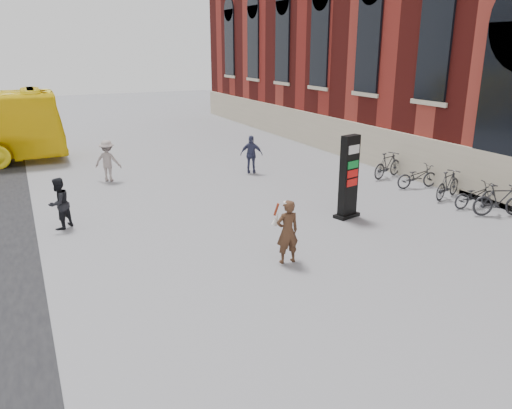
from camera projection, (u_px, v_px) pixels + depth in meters
name	position (u px, v px, depth m)	size (l,w,h in m)	color
ground	(253.00, 257.00, 12.99)	(100.00, 100.00, 0.00)	#9E9EA3
info_pylon	(349.00, 177.00, 15.68)	(0.93, 0.62, 2.65)	black
woman	(287.00, 231.00, 12.45)	(0.64, 0.58, 1.65)	#3F2518
pedestrian_a	(59.00, 204.00, 14.83)	(0.76, 0.59, 1.56)	black
pedestrian_b	(108.00, 161.00, 20.15)	(1.08, 0.62, 1.67)	gray
pedestrian_c	(252.00, 154.00, 21.41)	(0.96, 0.40, 1.64)	#363959
bike_3	(500.00, 200.00, 16.01)	(0.49, 1.74, 1.05)	#26272A
bike_4	(475.00, 195.00, 16.87)	(0.58, 1.66, 0.87)	#26272A
bike_5	(448.00, 184.00, 17.90)	(0.48, 1.71, 1.03)	#26272A
bike_6	(417.00, 176.00, 19.25)	(0.60, 1.73, 0.91)	#26272A
bike_7	(388.00, 165.00, 20.73)	(0.51, 1.79, 1.08)	#26272A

